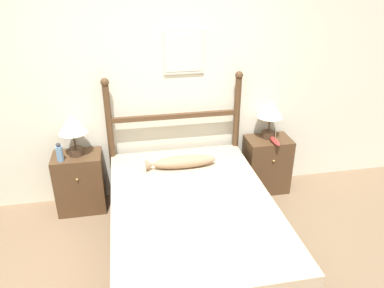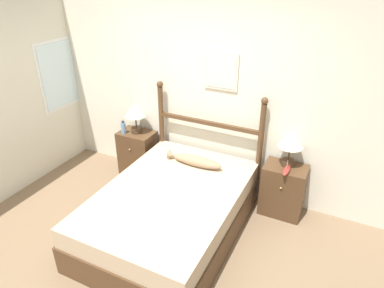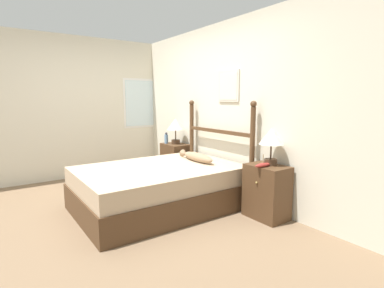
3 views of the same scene
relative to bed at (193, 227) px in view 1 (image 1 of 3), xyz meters
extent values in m
cube|color=beige|center=(-0.16, 1.14, 1.00)|extent=(6.40, 0.06, 2.55)
cube|color=beige|center=(0.12, 1.10, 1.35)|extent=(0.42, 0.02, 0.45)
cube|color=beige|center=(0.12, 1.08, 1.35)|extent=(0.36, 0.01, 0.39)
cube|color=#4C331E|center=(0.00, 0.00, -0.11)|extent=(1.45, 2.09, 0.33)
cube|color=tan|center=(0.00, 0.00, 0.17)|extent=(1.41, 2.05, 0.23)
cylinder|color=#4C331E|center=(-0.69, 1.01, 0.39)|extent=(0.07, 0.07, 1.34)
sphere|color=#4C331E|center=(-0.69, 1.01, 1.10)|extent=(0.08, 0.08, 0.08)
cylinder|color=#4C331E|center=(0.69, 1.01, 0.39)|extent=(0.07, 0.07, 1.34)
sphere|color=#4C331E|center=(0.69, 1.01, 1.10)|extent=(0.08, 0.08, 0.08)
cube|color=#4C331E|center=(0.00, 1.01, 0.69)|extent=(1.38, 0.05, 0.05)
cube|color=#4C331E|center=(-1.05, 0.90, 0.05)|extent=(0.50, 0.35, 0.65)
sphere|color=tan|center=(-1.05, 0.72, 0.19)|extent=(0.02, 0.02, 0.02)
cube|color=#4C331E|center=(1.05, 0.90, 0.05)|extent=(0.50, 0.35, 0.65)
sphere|color=tan|center=(1.05, 0.72, 0.19)|extent=(0.02, 0.02, 0.02)
cylinder|color=#422D1E|center=(-1.05, 0.91, 0.41)|extent=(0.15, 0.15, 0.07)
cylinder|color=#422D1E|center=(-1.05, 0.91, 0.54)|extent=(0.02, 0.02, 0.18)
cone|color=beige|center=(-1.05, 0.91, 0.73)|extent=(0.29, 0.29, 0.19)
cylinder|color=#422D1E|center=(1.05, 0.95, 0.41)|extent=(0.15, 0.15, 0.07)
cylinder|color=#422D1E|center=(1.05, 0.95, 0.54)|extent=(0.02, 0.02, 0.18)
cone|color=beige|center=(1.05, 0.95, 0.73)|extent=(0.29, 0.29, 0.19)
cylinder|color=#668CB2|center=(-1.19, 0.81, 0.46)|extent=(0.07, 0.07, 0.16)
sphere|color=#333338|center=(-1.19, 0.81, 0.55)|extent=(0.04, 0.04, 0.04)
ellipsoid|color=maroon|center=(1.07, 0.79, 0.40)|extent=(0.07, 0.25, 0.05)
cylinder|color=#997F56|center=(1.07, 0.79, 0.48)|extent=(0.01, 0.01, 0.10)
ellipsoid|color=#997A5B|center=(0.04, 0.61, 0.35)|extent=(0.64, 0.15, 0.13)
cone|color=#997A5B|center=(-0.32, 0.61, 0.35)|extent=(0.08, 0.11, 0.11)
camera|label=1|loc=(-0.52, -2.68, 2.16)|focal=35.00mm
camera|label=2|loc=(1.56, -2.64, 2.47)|focal=32.00mm
camera|label=3|loc=(3.40, -1.85, 1.17)|focal=28.00mm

